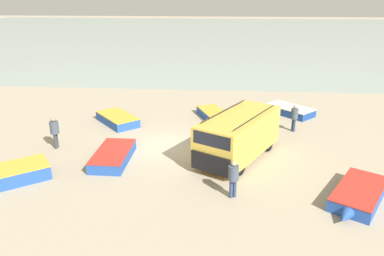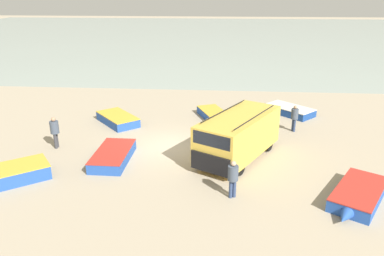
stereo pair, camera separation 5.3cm
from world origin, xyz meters
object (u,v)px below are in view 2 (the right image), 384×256
Objects in this scene: fishing_rowboat_0 at (117,119)px; fishing_rowboat_5 at (288,110)px; fishing_rowboat_4 at (216,116)px; fishing_rowboat_2 at (114,155)px; fisherman_1 at (233,176)px; parked_van at (238,135)px; fishing_rowboat_3 at (358,195)px; fisherman_2 at (55,130)px; fisherman_0 at (295,116)px.

fishing_rowboat_0 reaches higher than fishing_rowboat_5.
fishing_rowboat_5 is (4.86, 1.69, 0.01)m from fishing_rowboat_4.
fishing_rowboat_2 is 0.95× the size of fishing_rowboat_4.
fisherman_1 is at bearing 114.64° from fishing_rowboat_5.
parked_van is 1.44× the size of fishing_rowboat_3.
fisherman_2 is (-9.18, 4.31, 0.06)m from fisherman_1.
fisherman_1 is at bearing -17.45° from fishing_rowboat_4.
parked_van reaches higher than fishing_rowboat_4.
fishing_rowboat_0 is 0.89× the size of fishing_rowboat_2.
fisherman_0 is (-1.20, 7.71, 0.68)m from fishing_rowboat_3.
fisherman_0 is (4.63, -1.67, 0.70)m from fishing_rowboat_4.
fisherman_2 is at bearing -142.53° from fisherman_1.
fisherman_1 reaches higher than fishing_rowboat_0.
fisherman_2 reaches higher than fishing_rowboat_2.
fishing_rowboat_2 is 3.72m from fisherman_2.
fisherman_0 reaches higher than fishing_rowboat_5.
fishing_rowboat_2 is 2.42× the size of fisherman_1.
fishing_rowboat_5 is at bearing -152.56° from fisherman_2.
fisherman_2 reaches higher than fisherman_0.
fishing_rowboat_4 is at bearing -116.37° from fishing_rowboat_3.
fisherman_2 is (-2.15, -4.10, 0.74)m from fishing_rowboat_0.
fisherman_1 is at bearing 178.68° from fishing_rowboat_0.
parked_van reaches higher than fishing_rowboat_2.
fishing_rowboat_3 is 7.84m from fisherman_0.
fisherman_2 is at bearing 176.09° from fisherman_0.
fishing_rowboat_0 is 0.88× the size of fishing_rowboat_3.
fishing_rowboat_5 is 2.01× the size of fisherman_2.
fisherman_0 is at bearing 126.98° from fisherman_1.
fisherman_1 is (-3.99, -11.18, 0.71)m from fishing_rowboat_5.
fisherman_2 is (-12.93, -3.51, 0.07)m from fisherman_0.
fisherman_0 reaches higher than fishing_rowboat_3.
fishing_rowboat_3 reaches higher than fishing_rowboat_5.
fishing_rowboat_3 is at bearing -165.93° from fishing_rowboat_0.
parked_van is 5.84m from fishing_rowboat_4.
fishing_rowboat_2 is 10.64m from fisherman_0.
fisherman_0 is (10.78, -0.59, 0.67)m from fishing_rowboat_0.
fishing_rowboat_4 is (6.16, 1.08, -0.03)m from fishing_rowboat_0.
fisherman_0 is at bearing 47.42° from fishing_rowboat_4.
fishing_rowboat_2 is at bearing -145.56° from fisherman_1.
fishing_rowboat_3 is (10.70, -2.98, 0.00)m from fishing_rowboat_2.
fishing_rowboat_0 is 11.36m from fishing_rowboat_5.
fishing_rowboat_3 is at bearing 139.25° from fishing_rowboat_5.
fishing_rowboat_5 is (9.74, 8.10, -0.02)m from fishing_rowboat_2.
fishing_rowboat_0 is at bearing -102.73° from fishing_rowboat_4.
fisherman_2 is (-9.51, 0.45, -0.19)m from parked_van.
fisherman_0 is 13.40m from fisherman_2.
parked_van is 3.52× the size of fisherman_1.
fishing_rowboat_5 reaches higher than fishing_rowboat_4.
parked_van is 3.88m from fisherman_1.
fishing_rowboat_5 is 3.44m from fisherman_0.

